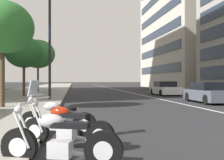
{
  "coord_description": "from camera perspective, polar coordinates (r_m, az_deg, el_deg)",
  "views": [
    {
      "loc": [
        -4.46,
        6.7,
        1.48
      ],
      "look_at": [
        16.97,
        3.48,
        1.5
      ],
      "focal_mm": 41.19,
      "sensor_mm": 36.0,
      "label": 1
    }
  ],
  "objects": [
    {
      "name": "sidewalk_right_plaza",
      "position": [
        34.84,
        -16.69,
        -2.36
      ],
      "size": [
        160.0,
        8.36,
        0.15
      ],
      "primitive_type": "cube",
      "color": "gray",
      "rests_on": "ground"
    },
    {
      "name": "lane_centre_stripe",
      "position": [
        40.05,
        1.09,
        -2.17
      ],
      "size": [
        110.0,
        0.16,
        0.01
      ],
      "primitive_type": "cube",
      "color": "silver",
      "rests_on": "ground"
    },
    {
      "name": "motorcycle_far_end_row",
      "position": [
        4.57,
        -11.66,
        -13.44
      ],
      "size": [
        0.87,
        2.08,
        1.1
      ],
      "rotation": [
        0.0,
        0.0,
        1.25
      ],
      "color": "black",
      "rests_on": "ground"
    },
    {
      "name": "motorcycle_mid_row",
      "position": [
        5.83,
        -10.21,
        -10.58
      ],
      "size": [
        1.11,
        2.02,
        1.09
      ],
      "rotation": [
        0.0,
        0.0,
        1.1
      ],
      "color": "black",
      "rests_on": "ground"
    },
    {
      "name": "motorcycle_nearest_camera",
      "position": [
        7.06,
        -12.33,
        -8.5
      ],
      "size": [
        0.95,
        2.05,
        1.48
      ],
      "rotation": [
        0.0,
        0.0,
        1.2
      ],
      "color": "black",
      "rests_on": "ground"
    },
    {
      "name": "car_following_behind",
      "position": [
        18.07,
        20.73,
        -2.72
      ],
      "size": [
        4.16,
        2.05,
        1.35
      ],
      "rotation": [
        0.0,
        0.0,
        -0.03
      ],
      "color": "#4C515B",
      "rests_on": "ground"
    },
    {
      "name": "car_mid_block_traffic",
      "position": [
        25.97,
        11.65,
        -1.93
      ],
      "size": [
        4.2,
        1.95,
        1.37
      ],
      "rotation": [
        0.0,
        0.0,
        -0.0
      ],
      "color": "silver",
      "rests_on": "ground"
    },
    {
      "name": "street_lamp_with_banners",
      "position": [
        19.18,
        -12.79,
        12.61
      ],
      "size": [
        1.26,
        2.29,
        9.5
      ],
      "color": "#232326",
      "rests_on": "sidewalk_right_plaza"
    },
    {
      "name": "street_tree_far_plaza",
      "position": [
        14.14,
        -23.13,
        10.73
      ],
      "size": [
        3.08,
        3.08,
        5.3
      ],
      "color": "#473323",
      "rests_on": "sidewalk_right_plaza"
    },
    {
      "name": "street_tree_near_plaza_corner",
      "position": [
        22.85,
        -18.97,
        5.85
      ],
      "size": [
        3.09,
        3.09,
        5.0
      ],
      "color": "#473323",
      "rests_on": "sidewalk_right_plaza"
    },
    {
      "name": "street_tree_mid_sidewalk",
      "position": [
        31.56,
        -16.1,
        5.56
      ],
      "size": [
        3.94,
        3.94,
        6.1
      ],
      "color": "#473323",
      "rests_on": "sidewalk_right_plaza"
    }
  ]
}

